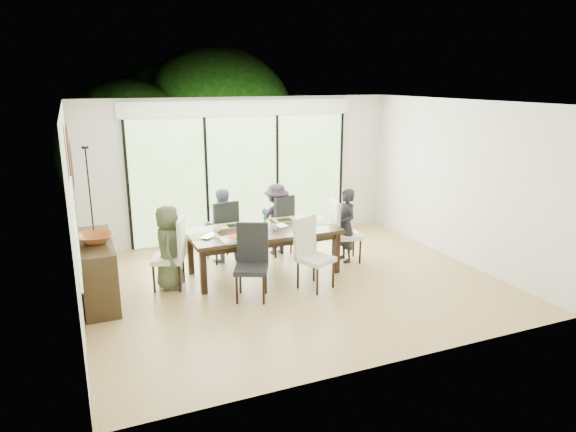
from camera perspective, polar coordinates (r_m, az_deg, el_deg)
name	(u,v)px	position (r m, az deg, el deg)	size (l,w,h in m)	color
floor	(294,283)	(7.90, 0.71, -7.50)	(6.00, 5.00, 0.01)	olive
ceiling	(295,102)	(7.30, 0.78, 12.55)	(6.00, 5.00, 0.01)	white
wall_back	(242,170)	(9.79, -5.14, 5.15)	(6.00, 0.02, 2.70)	silver
wall_front	(392,248)	(5.36, 11.50, -3.45)	(6.00, 0.02, 2.70)	silver
wall_left	(72,218)	(6.90, -22.86, -0.20)	(0.02, 5.00, 2.70)	beige
wall_right	(459,181)	(9.09, 18.47, 3.66)	(0.02, 5.00, 2.70)	silver
glass_doors	(243,178)	(9.78, -5.05, 4.25)	(4.20, 0.02, 2.30)	#598C3F
blinds_header	(241,108)	(9.62, -5.21, 11.87)	(4.40, 0.06, 0.28)	white
mullion_a	(128,187)	(9.36, -17.37, 3.13)	(0.05, 0.04, 2.30)	black
mullion_b	(207,181)	(9.59, -9.02, 3.90)	(0.05, 0.04, 2.30)	black
mullion_c	(277,175)	(10.00, -1.20, 4.54)	(0.05, 0.04, 2.30)	black
mullion_d	(341,170)	(10.59, 5.89, 5.05)	(0.05, 0.04, 2.30)	black
side_window	(76,232)	(5.70, -22.49, -1.63)	(0.02, 0.90, 1.00)	#8CAD7F
deck	(231,228)	(10.94, -6.39, -1.36)	(6.00, 1.80, 0.10)	#523323
rail_top	(220,193)	(11.54, -7.61, 2.54)	(6.00, 0.08, 0.06)	#4E3D21
foliage_left	(128,152)	(12.05, -17.38, 6.81)	(3.20, 3.20, 3.20)	#14380F
foliage_mid	(216,130)	(12.98, -7.98, 9.50)	(4.00, 4.00, 4.00)	#14380F
foliage_right	(296,152)	(12.88, 0.86, 7.18)	(2.80, 2.80, 2.80)	#14380F
foliage_far	(171,136)	(13.46, -12.89, 8.69)	(3.60, 3.60, 3.60)	#14380F
table_top	(263,231)	(8.07, -2.76, -1.68)	(2.34, 1.07, 0.06)	black
table_apron	(263,236)	(8.10, -2.75, -2.28)	(2.15, 0.88, 0.10)	black
table_leg_fl	(203,272)	(7.51, -9.39, -6.12)	(0.09, 0.09, 0.67)	black
table_leg_fr	(337,253)	(8.23, 5.41, -4.07)	(0.09, 0.09, 0.67)	black
table_leg_bl	(190,253)	(8.30, -10.79, -4.11)	(0.09, 0.09, 0.67)	black
table_leg_br	(313,238)	(8.96, 2.83, -2.42)	(0.09, 0.09, 0.67)	black
chair_left_end	(168,253)	(7.77, -13.22, -4.04)	(0.45, 0.45, 1.07)	white
chair_right_end	(347,231)	(8.72, 6.56, -1.62)	(0.45, 0.45, 1.07)	silver
chair_far_left	(221,230)	(8.77, -7.42, -1.56)	(0.45, 0.45, 1.07)	black
chair_far_right	(276,224)	(9.07, -1.32, -0.87)	(0.45, 0.45, 1.07)	black
chair_near_left	(251,263)	(7.19, -4.11, -5.23)	(0.45, 0.45, 1.07)	black
chair_near_right	(316,254)	(7.55, 3.12, -4.22)	(0.45, 0.45, 1.07)	silver
person_left_end	(169,247)	(7.74, -13.11, -3.38)	(0.59, 0.37, 1.26)	#424D33
person_right_end	(346,225)	(8.69, 6.46, -1.05)	(0.59, 0.37, 1.26)	black
person_far_left	(221,225)	(8.72, -7.40, -1.01)	(0.59, 0.37, 1.26)	slate
person_far_right	(277,219)	(9.02, -1.28, -0.34)	(0.59, 0.37, 1.26)	#291F2F
placemat_left	(204,236)	(7.80, -9.33, -2.21)	(0.43, 0.31, 0.01)	olive
placemat_right	(318,223)	(8.42, 3.32, -0.75)	(0.43, 0.31, 0.01)	#7EA43A
placemat_far_l	(228,226)	(8.30, -6.63, -1.07)	(0.43, 0.31, 0.01)	#98BC43
placemat_far_r	(286,219)	(8.61, -0.23, -0.36)	(0.43, 0.31, 0.01)	#8BA53A
placemat_paper	(235,238)	(7.63, -5.87, -2.50)	(0.43, 0.31, 0.01)	white
tablet_far_l	(235,225)	(8.27, -5.87, -1.03)	(0.25, 0.18, 0.01)	black
tablet_far_r	(284,220)	(8.55, -0.42, -0.43)	(0.23, 0.17, 0.01)	black
papers	(305,225)	(8.27, 1.92, -1.03)	(0.29, 0.21, 0.00)	white
platter_base	(235,238)	(7.62, -5.87, -2.40)	(0.25, 0.25, 0.02)	white
platter_snacks	(235,236)	(7.62, -5.88, -2.27)	(0.20, 0.20, 0.01)	#CA4E17
vase	(265,225)	(8.11, -2.55, -0.95)	(0.08, 0.08, 0.12)	silver
hyacinth_stems	(265,217)	(8.08, -2.56, -0.16)	(0.04, 0.04, 0.16)	#337226
hyacinth_blooms	(265,211)	(8.05, -2.57, 0.51)	(0.11, 0.11, 0.11)	#4754B3
laptop	(212,236)	(7.73, -8.44, -2.26)	(0.32, 0.21, 0.03)	silver
cup_a	(217,229)	(7.99, -7.86, -1.42)	(0.12, 0.12, 0.09)	white
cup_b	(275,227)	(8.01, -1.51, -1.25)	(0.10, 0.10, 0.09)	white
cup_c	(307,220)	(8.43, 2.12, -0.40)	(0.12, 0.12, 0.09)	white
book	(277,226)	(8.19, -1.24, -1.14)	(0.16, 0.22, 0.02)	white
sideboard	(98,270)	(7.66, -20.34, -5.65)	(0.44, 1.55, 0.87)	black
bowl	(95,238)	(7.42, -20.64, -2.34)	(0.46, 0.46, 0.11)	brown
candlestick_base	(94,232)	(7.86, -20.78, -1.68)	(0.10, 0.10, 0.04)	black
candlestick_shaft	(89,190)	(7.72, -21.19, 2.67)	(0.02, 0.02, 1.21)	black
candlestick_pan	(85,147)	(7.62, -21.62, 7.09)	(0.10, 0.10, 0.03)	black
candle	(85,143)	(7.61, -21.66, 7.53)	(0.03, 0.03, 0.10)	silver
tapestry	(72,184)	(7.21, -22.86, 3.29)	(0.02, 1.00, 1.50)	#944715
art_frame	(71,165)	(8.49, -22.98, 5.23)	(0.03, 0.55, 0.65)	black
art_canvas	(72,165)	(8.49, -22.85, 5.24)	(0.01, 0.45, 0.55)	#195052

